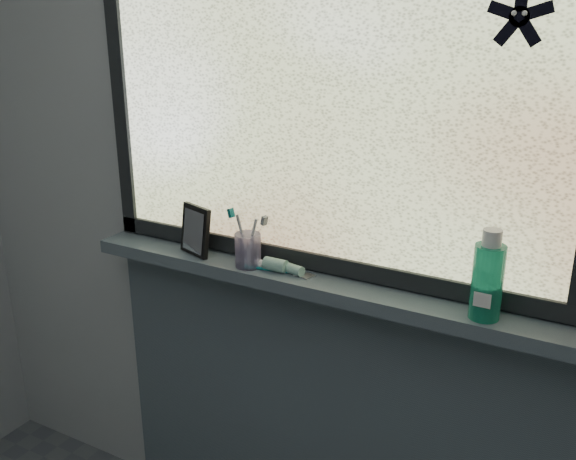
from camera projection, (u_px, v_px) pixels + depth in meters
The scene contains 12 objects.
wall_back at pixel (349, 196), 1.76m from camera, with size 3.00×0.01×2.50m, color #9EA3A8.
windowsill at pixel (336, 289), 1.78m from camera, with size 1.62×0.14×0.04m, color #46535D.
sill_apron at pixel (339, 431), 1.99m from camera, with size 1.62×0.02×0.98m, color #46535D.
window_pane at pixel (349, 93), 1.64m from camera, with size 1.50×0.01×1.00m, color silver.
frame_bottom at pixel (343, 266), 1.80m from camera, with size 1.60×0.03×0.05m, color black.
frame_left at pixel (120, 77), 1.99m from camera, with size 0.05×0.03×1.10m, color black.
starfish_sticker at pixel (520, 16), 1.39m from camera, with size 0.15×0.02×0.15m, color black, non-canonical shape.
vanity_mirror at pixel (195, 230), 1.95m from camera, with size 0.12×0.06×0.15m, color black.
toothpaste_tube at pixel (282, 266), 1.83m from camera, with size 0.22×0.05×0.04m, color silver, non-canonical shape.
toothbrush_cup at pixel (248, 250), 1.86m from camera, with size 0.08×0.08×0.10m, color #AA9DD0.
toothbrush_lying at pixel (270, 269), 1.84m from camera, with size 0.19×0.02×0.01m, color #0C696E, non-canonical shape.
mouthwash_bottle at pixel (488, 275), 1.53m from camera, with size 0.08×0.08×0.19m, color #1E9B79.
Camera 1 is at (0.66, -0.25, 1.75)m, focal length 40.00 mm.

